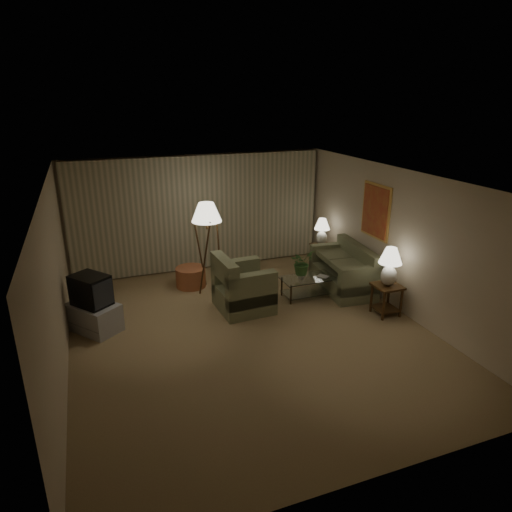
{
  "coord_description": "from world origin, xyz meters",
  "views": [
    {
      "loc": [
        -2.41,
        -6.68,
        3.98
      ],
      "look_at": [
        0.33,
        0.6,
        1.2
      ],
      "focal_mm": 32.0,
      "sensor_mm": 36.0,
      "label": 1
    }
  ],
  "objects_px": {
    "table_lamp_near": "(390,263)",
    "floor_lamp": "(208,245)",
    "side_table_near": "(387,295)",
    "armchair": "(244,288)",
    "ottoman": "(191,277)",
    "coffee_table": "(307,284)",
    "side_table_far": "(321,253)",
    "table_lamp_far": "(322,229)",
    "tv_cabinet": "(94,317)",
    "vase": "(301,275)",
    "crt_tv": "(91,290)",
    "sofa": "(342,272)"
  },
  "relations": [
    {
      "from": "table_lamp_near",
      "to": "floor_lamp",
      "type": "height_order",
      "value": "floor_lamp"
    },
    {
      "from": "table_lamp_near",
      "to": "side_table_near",
      "type": "bearing_deg",
      "value": -169.38
    },
    {
      "from": "table_lamp_near",
      "to": "armchair",
      "type": "bearing_deg",
      "value": 154.34
    },
    {
      "from": "armchair",
      "to": "floor_lamp",
      "type": "relative_size",
      "value": 0.59
    },
    {
      "from": "ottoman",
      "to": "coffee_table",
      "type": "bearing_deg",
      "value": -32.67
    },
    {
      "from": "side_table_far",
      "to": "table_lamp_far",
      "type": "bearing_deg",
      "value": 0.0
    },
    {
      "from": "side_table_near",
      "to": "table_lamp_far",
      "type": "bearing_deg",
      "value": 90.0
    },
    {
      "from": "armchair",
      "to": "tv_cabinet",
      "type": "height_order",
      "value": "armchair"
    },
    {
      "from": "side_table_far",
      "to": "vase",
      "type": "distance_m",
      "value": 1.79
    },
    {
      "from": "armchair",
      "to": "vase",
      "type": "bearing_deg",
      "value": -89.51
    },
    {
      "from": "side_table_near",
      "to": "coffee_table",
      "type": "xyz_separation_m",
      "value": [
        -1.03,
        1.25,
        -0.13
      ]
    },
    {
      "from": "ottoman",
      "to": "floor_lamp",
      "type": "bearing_deg",
      "value": -43.88
    },
    {
      "from": "coffee_table",
      "to": "ottoman",
      "type": "distance_m",
      "value": 2.54
    },
    {
      "from": "vase",
      "to": "armchair",
      "type": "bearing_deg",
      "value": -176.6
    },
    {
      "from": "armchair",
      "to": "crt_tv",
      "type": "relative_size",
      "value": 1.45
    },
    {
      "from": "table_lamp_far",
      "to": "ottoman",
      "type": "height_order",
      "value": "table_lamp_far"
    },
    {
      "from": "crt_tv",
      "to": "table_lamp_near",
      "type": "bearing_deg",
      "value": 38.27
    },
    {
      "from": "side_table_far",
      "to": "crt_tv",
      "type": "relative_size",
      "value": 0.77
    },
    {
      "from": "floor_lamp",
      "to": "ottoman",
      "type": "xyz_separation_m",
      "value": [
        -0.32,
        0.31,
        -0.78
      ]
    },
    {
      "from": "tv_cabinet",
      "to": "vase",
      "type": "height_order",
      "value": "vase"
    },
    {
      "from": "tv_cabinet",
      "to": "sofa",
      "type": "bearing_deg",
      "value": 52.88
    },
    {
      "from": "side_table_far",
      "to": "table_lamp_near",
      "type": "relative_size",
      "value": 0.81
    },
    {
      "from": "side_table_near",
      "to": "table_lamp_near",
      "type": "distance_m",
      "value": 0.63
    },
    {
      "from": "armchair",
      "to": "floor_lamp",
      "type": "height_order",
      "value": "floor_lamp"
    },
    {
      "from": "side_table_near",
      "to": "table_lamp_near",
      "type": "bearing_deg",
      "value": 10.62
    },
    {
      "from": "sofa",
      "to": "coffee_table",
      "type": "bearing_deg",
      "value": -78.01
    },
    {
      "from": "sofa",
      "to": "side_table_near",
      "type": "xyz_separation_m",
      "value": [
        0.15,
        -1.35,
        0.02
      ]
    },
    {
      "from": "floor_lamp",
      "to": "ottoman",
      "type": "relative_size",
      "value": 2.95
    },
    {
      "from": "sofa",
      "to": "crt_tv",
      "type": "bearing_deg",
      "value": -83.93
    },
    {
      "from": "vase",
      "to": "coffee_table",
      "type": "bearing_deg",
      "value": 0.0
    },
    {
      "from": "vase",
      "to": "floor_lamp",
      "type": "bearing_deg",
      "value": 147.51
    },
    {
      "from": "tv_cabinet",
      "to": "armchair",
      "type": "bearing_deg",
      "value": 49.72
    },
    {
      "from": "side_table_far",
      "to": "ottoman",
      "type": "distance_m",
      "value": 3.17
    },
    {
      "from": "tv_cabinet",
      "to": "side_table_near",
      "type": "bearing_deg",
      "value": 38.27
    },
    {
      "from": "table_lamp_far",
      "to": "table_lamp_near",
      "type": "bearing_deg",
      "value": -90.0
    },
    {
      "from": "table_lamp_far",
      "to": "floor_lamp",
      "type": "relative_size",
      "value": 0.33
    },
    {
      "from": "ottoman",
      "to": "table_lamp_far",
      "type": "bearing_deg",
      "value": -0.33
    },
    {
      "from": "tv_cabinet",
      "to": "vase",
      "type": "distance_m",
      "value": 4.03
    },
    {
      "from": "armchair",
      "to": "coffee_table",
      "type": "height_order",
      "value": "armchair"
    },
    {
      "from": "armchair",
      "to": "table_lamp_far",
      "type": "distance_m",
      "value": 2.88
    },
    {
      "from": "table_lamp_near",
      "to": "ottoman",
      "type": "distance_m",
      "value": 4.19
    },
    {
      "from": "table_lamp_near",
      "to": "floor_lamp",
      "type": "bearing_deg",
      "value": 140.89
    },
    {
      "from": "armchair",
      "to": "ottoman",
      "type": "relative_size",
      "value": 1.75
    },
    {
      "from": "tv_cabinet",
      "to": "crt_tv",
      "type": "distance_m",
      "value": 0.52
    },
    {
      "from": "crt_tv",
      "to": "ottoman",
      "type": "relative_size",
      "value": 1.2
    },
    {
      "from": "table_lamp_far",
      "to": "vase",
      "type": "relative_size",
      "value": 4.05
    },
    {
      "from": "armchair",
      "to": "crt_tv",
      "type": "distance_m",
      "value": 2.78
    },
    {
      "from": "sofa",
      "to": "side_table_far",
      "type": "relative_size",
      "value": 3.13
    },
    {
      "from": "sofa",
      "to": "table_lamp_near",
      "type": "xyz_separation_m",
      "value": [
        0.15,
        -1.35,
        0.66
      ]
    },
    {
      "from": "armchair",
      "to": "coffee_table",
      "type": "distance_m",
      "value": 1.43
    }
  ]
}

